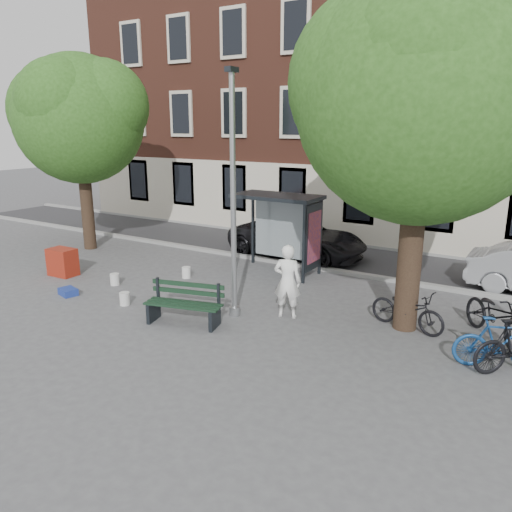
{
  "coord_description": "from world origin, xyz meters",
  "views": [
    {
      "loc": [
        6.86,
        -10.08,
        4.84
      ],
      "look_at": [
        0.07,
        0.95,
        1.4
      ],
      "focal_mm": 35.0,
      "sensor_mm": 36.0,
      "label": 1
    }
  ],
  "objects_px": {
    "lamppost": "(233,210)",
    "bench": "(184,306)",
    "painter": "(287,281)",
    "bike_c": "(496,316)",
    "bike_a": "(407,309)",
    "bus_shelter": "(289,217)",
    "car_dark": "(298,238)",
    "bike_b": "(501,343)",
    "red_stand": "(63,262)"
  },
  "relations": [
    {
      "from": "bench",
      "to": "car_dark",
      "type": "distance_m",
      "value": 7.3
    },
    {
      "from": "painter",
      "to": "car_dark",
      "type": "relative_size",
      "value": 0.37
    },
    {
      "from": "bike_b",
      "to": "painter",
      "type": "bearing_deg",
      "value": 66.14
    },
    {
      "from": "bench",
      "to": "bike_c",
      "type": "distance_m",
      "value": 7.35
    },
    {
      "from": "bike_b",
      "to": "red_stand",
      "type": "bearing_deg",
      "value": 70.54
    },
    {
      "from": "painter",
      "to": "bike_c",
      "type": "distance_m",
      "value": 4.93
    },
    {
      "from": "bike_c",
      "to": "car_dark",
      "type": "bearing_deg",
      "value": 108.68
    },
    {
      "from": "bike_b",
      "to": "car_dark",
      "type": "height_order",
      "value": "car_dark"
    },
    {
      "from": "bike_a",
      "to": "bike_b",
      "type": "bearing_deg",
      "value": -102.53
    },
    {
      "from": "bike_b",
      "to": "car_dark",
      "type": "distance_m",
      "value": 9.51
    },
    {
      "from": "lamppost",
      "to": "car_dark",
      "type": "bearing_deg",
      "value": 102.15
    },
    {
      "from": "lamppost",
      "to": "red_stand",
      "type": "distance_m",
      "value": 7.2
    },
    {
      "from": "bus_shelter",
      "to": "bench",
      "type": "xyz_separation_m",
      "value": [
        -0.16,
        -5.19,
        -1.46
      ]
    },
    {
      "from": "bike_b",
      "to": "bike_c",
      "type": "xyz_separation_m",
      "value": [
        -0.25,
        1.48,
        0.04
      ]
    },
    {
      "from": "lamppost",
      "to": "bench",
      "type": "relative_size",
      "value": 3.01
    },
    {
      "from": "bench",
      "to": "bike_b",
      "type": "relative_size",
      "value": 1.1
    },
    {
      "from": "lamppost",
      "to": "bike_c",
      "type": "xyz_separation_m",
      "value": [
        5.96,
        1.89,
        -2.19
      ]
    },
    {
      "from": "lamppost",
      "to": "bike_b",
      "type": "distance_m",
      "value": 6.61
    },
    {
      "from": "bench",
      "to": "bike_b",
      "type": "height_order",
      "value": "bike_b"
    },
    {
      "from": "bus_shelter",
      "to": "bench",
      "type": "height_order",
      "value": "bus_shelter"
    },
    {
      "from": "lamppost",
      "to": "bike_b",
      "type": "bearing_deg",
      "value": 3.79
    },
    {
      "from": "bike_a",
      "to": "bike_c",
      "type": "xyz_separation_m",
      "value": [
        1.9,
        0.42,
        0.09
      ]
    },
    {
      "from": "painter",
      "to": "bench",
      "type": "xyz_separation_m",
      "value": [
        -1.97,
        -1.72,
        -0.5
      ]
    },
    {
      "from": "bike_a",
      "to": "bus_shelter",
      "type": "bearing_deg",
      "value": 74.09
    },
    {
      "from": "bike_a",
      "to": "bike_c",
      "type": "relative_size",
      "value": 0.85
    },
    {
      "from": "bus_shelter",
      "to": "bike_c",
      "type": "bearing_deg",
      "value": -18.66
    },
    {
      "from": "bus_shelter",
      "to": "bike_a",
      "type": "xyz_separation_m",
      "value": [
        4.66,
        -2.64,
        -1.42
      ]
    },
    {
      "from": "bus_shelter",
      "to": "bike_c",
      "type": "xyz_separation_m",
      "value": [
        6.56,
        -2.22,
        -1.32
      ]
    },
    {
      "from": "bike_a",
      "to": "bike_c",
      "type": "height_order",
      "value": "bike_c"
    },
    {
      "from": "car_dark",
      "to": "red_stand",
      "type": "xyz_separation_m",
      "value": [
        -5.48,
        -6.18,
        -0.27
      ]
    },
    {
      "from": "painter",
      "to": "bench",
      "type": "distance_m",
      "value": 2.67
    },
    {
      "from": "painter",
      "to": "bike_a",
      "type": "bearing_deg",
      "value": -179.28
    },
    {
      "from": "bench",
      "to": "red_stand",
      "type": "distance_m",
      "value": 6.14
    },
    {
      "from": "bike_a",
      "to": "painter",
      "type": "bearing_deg",
      "value": 119.73
    },
    {
      "from": "red_stand",
      "to": "painter",
      "type": "bearing_deg",
      "value": 4.49
    },
    {
      "from": "bike_a",
      "to": "bike_b",
      "type": "xyz_separation_m",
      "value": [
        2.16,
        -1.06,
        0.05
      ]
    },
    {
      "from": "bike_c",
      "to": "red_stand",
      "type": "bearing_deg",
      "value": 147.62
    },
    {
      "from": "lamppost",
      "to": "bike_a",
      "type": "xyz_separation_m",
      "value": [
        4.05,
        1.47,
        -2.28
      ]
    },
    {
      "from": "bench",
      "to": "red_stand",
      "type": "xyz_separation_m",
      "value": [
        -6.04,
        1.09,
        -0.01
      ]
    },
    {
      "from": "bike_a",
      "to": "car_dark",
      "type": "distance_m",
      "value": 7.17
    },
    {
      "from": "bench",
      "to": "bike_a",
      "type": "height_order",
      "value": "bike_a"
    },
    {
      "from": "painter",
      "to": "lamppost",
      "type": "bearing_deg",
      "value": 12.78
    },
    {
      "from": "painter",
      "to": "car_dark",
      "type": "bearing_deg",
      "value": -80.9
    },
    {
      "from": "painter",
      "to": "bike_c",
      "type": "xyz_separation_m",
      "value": [
        4.76,
        1.25,
        -0.37
      ]
    },
    {
      "from": "lamppost",
      "to": "red_stand",
      "type": "xyz_separation_m",
      "value": [
        -6.81,
        0.01,
        -2.33
      ]
    },
    {
      "from": "painter",
      "to": "bike_a",
      "type": "height_order",
      "value": "painter"
    },
    {
      "from": "lamppost",
      "to": "bus_shelter",
      "type": "bearing_deg",
      "value": 98.43
    },
    {
      "from": "lamppost",
      "to": "bus_shelter",
      "type": "relative_size",
      "value": 2.14
    },
    {
      "from": "bus_shelter",
      "to": "car_dark",
      "type": "relative_size",
      "value": 0.55
    },
    {
      "from": "lamppost",
      "to": "bus_shelter",
      "type": "height_order",
      "value": "lamppost"
    }
  ]
}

